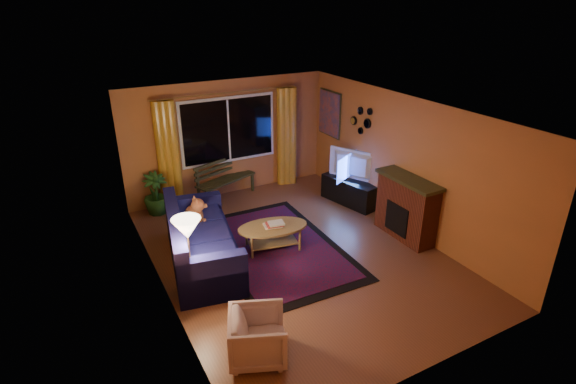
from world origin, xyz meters
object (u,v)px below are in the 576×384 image
sofa (202,238)px  armchair (258,334)px  tv_console (350,191)px  floor_lamp (190,262)px  bench (227,189)px  coffee_table (273,237)px

sofa → armchair: 2.36m
armchair → tv_console: size_ratio=0.55×
armchair → floor_lamp: bearing=37.2°
bench → tv_console: bearing=-54.7°
floor_lamp → sofa: bearing=63.4°
sofa → tv_console: size_ratio=1.84×
armchair → sofa: bearing=20.5°
tv_console → floor_lamp: bearing=-170.0°
bench → coffee_table: 2.40m
bench → tv_console: (2.20, -1.50, 0.06)m
floor_lamp → tv_console: 4.31m
sofa → floor_lamp: (-0.46, -0.93, 0.20)m
bench → sofa: (-1.29, -2.25, 0.26)m
coffee_table → floor_lamp: bearing=-155.1°
armchair → coffee_table: bearing=-7.8°
coffee_table → tv_console: (2.27, 0.90, 0.04)m
sofa → tv_console: sofa is taller
armchair → floor_lamp: size_ratio=0.52×
bench → armchair: bearing=-127.2°
tv_console → coffee_table: bearing=-171.4°
bench → floor_lamp: size_ratio=1.04×
bench → floor_lamp: 3.66m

